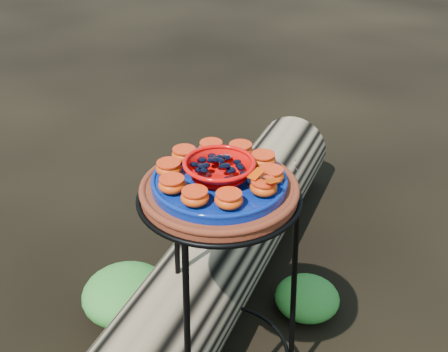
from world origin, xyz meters
TOP-DOWN VIEW (x-y plane):
  - plant_stand at (0.00, 0.00)m, footprint 0.44×0.44m
  - terracotta_saucer at (0.00, 0.00)m, footprint 0.38×0.38m
  - cobalt_plate at (0.00, 0.00)m, footprint 0.32×0.32m
  - red_bowl at (0.00, 0.00)m, footprint 0.16×0.16m
  - glass_gems at (0.00, 0.00)m, footprint 0.13×0.13m
  - orange_half_0 at (0.04, -0.12)m, footprint 0.06×0.06m
  - orange_half_1 at (0.08, -0.09)m, footprint 0.06×0.06m
  - orange_half_2 at (0.12, -0.02)m, footprint 0.06×0.06m
  - orange_half_3 at (0.11, 0.05)m, footprint 0.06×0.06m
  - orange_half_4 at (0.06, 0.11)m, footprint 0.06×0.06m
  - orange_half_5 at (-0.02, 0.12)m, footprint 0.06×0.06m
  - orange_half_6 at (-0.08, 0.09)m, footprint 0.06×0.06m
  - orange_half_7 at (-0.12, 0.02)m, footprint 0.06×0.06m
  - orange_half_8 at (-0.11, -0.05)m, footprint 0.06×0.06m
  - orange_half_9 at (-0.06, -0.11)m, footprint 0.06×0.06m
  - butterfly at (0.04, -0.12)m, footprint 0.09×0.06m
  - driftwood_log at (0.31, 0.37)m, footprint 1.72×1.23m
  - foliage_right at (0.45, 0.08)m, footprint 0.23×0.23m
  - foliage_back at (-0.05, 0.47)m, footprint 0.31×0.31m

SIDE VIEW (x-z plane):
  - foliage_right at x=0.45m, z-range 0.00..0.11m
  - foliage_back at x=-0.05m, z-range 0.00..0.16m
  - driftwood_log at x=0.31m, z-range 0.00..0.32m
  - plant_stand at x=0.00m, z-range 0.00..0.70m
  - terracotta_saucer at x=0.00m, z-range 0.70..0.73m
  - cobalt_plate at x=0.00m, z-range 0.73..0.75m
  - orange_half_0 at x=0.04m, z-range 0.75..0.79m
  - orange_half_1 at x=0.08m, z-range 0.75..0.79m
  - orange_half_2 at x=0.12m, z-range 0.75..0.79m
  - orange_half_3 at x=0.11m, z-range 0.75..0.79m
  - orange_half_4 at x=0.06m, z-range 0.75..0.79m
  - orange_half_5 at x=-0.02m, z-range 0.75..0.79m
  - orange_half_6 at x=-0.08m, z-range 0.75..0.79m
  - orange_half_7 at x=-0.12m, z-range 0.75..0.79m
  - orange_half_8 at x=-0.11m, z-range 0.75..0.79m
  - orange_half_9 at x=-0.06m, z-range 0.75..0.79m
  - red_bowl at x=0.00m, z-range 0.75..0.80m
  - butterfly at x=0.04m, z-range 0.79..0.80m
  - glass_gems at x=0.00m, z-range 0.80..0.82m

